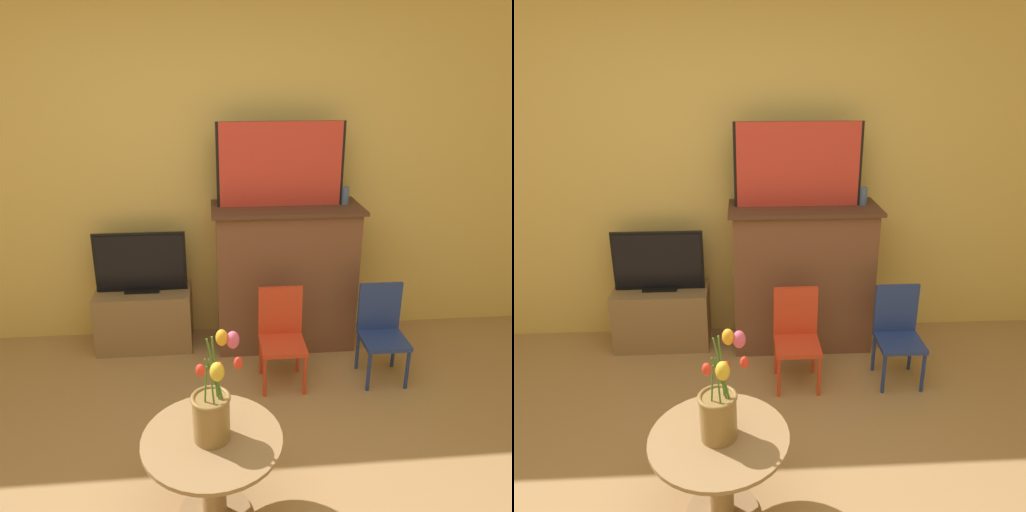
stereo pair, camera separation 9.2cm
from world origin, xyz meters
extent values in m
cube|color=#E0BC66|center=(0.00, 2.13, 1.35)|extent=(8.00, 0.06, 2.70)
cube|color=brown|center=(0.48, 1.88, 0.54)|extent=(1.01, 0.44, 1.08)
cube|color=#503123|center=(0.48, 1.87, 1.07)|extent=(1.07, 0.48, 0.02)
cube|color=black|center=(0.43, 1.89, 1.38)|extent=(0.89, 0.02, 0.58)
cube|color=red|center=(0.43, 1.88, 1.38)|extent=(0.85, 0.02, 0.58)
cylinder|color=#4C6699|center=(0.90, 1.88, 1.15)|extent=(0.05, 0.05, 0.13)
cube|color=olive|center=(-0.58, 1.90, 0.23)|extent=(0.70, 0.35, 0.45)
cube|color=black|center=(-0.58, 1.90, 0.46)|extent=(0.25, 0.12, 0.02)
cube|color=black|center=(-0.58, 1.91, 0.68)|extent=(0.66, 0.02, 0.45)
cube|color=black|center=(-0.58, 1.90, 0.68)|extent=(0.63, 0.02, 0.42)
cylinder|color=red|center=(0.26, 1.18, 0.14)|extent=(0.02, 0.02, 0.28)
cylinder|color=red|center=(0.52, 1.18, 0.14)|extent=(0.02, 0.02, 0.28)
cylinder|color=red|center=(0.26, 1.43, 0.14)|extent=(0.02, 0.02, 0.28)
cylinder|color=red|center=(0.52, 1.43, 0.14)|extent=(0.02, 0.02, 0.28)
cube|color=red|center=(0.39, 1.31, 0.30)|extent=(0.29, 0.29, 0.03)
cube|color=red|center=(0.39, 1.44, 0.48)|extent=(0.29, 0.02, 0.34)
cylinder|color=navy|center=(0.94, 1.18, 0.14)|extent=(0.02, 0.02, 0.28)
cylinder|color=navy|center=(1.20, 1.18, 0.14)|extent=(0.02, 0.02, 0.28)
cylinder|color=navy|center=(0.94, 1.44, 0.14)|extent=(0.02, 0.02, 0.28)
cylinder|color=navy|center=(1.20, 1.44, 0.14)|extent=(0.02, 0.02, 0.28)
cube|color=navy|center=(1.07, 1.31, 0.30)|extent=(0.29, 0.29, 0.03)
cube|color=navy|center=(1.07, 1.44, 0.48)|extent=(0.29, 0.02, 0.34)
cylinder|color=#99754C|center=(-0.08, 0.28, 0.22)|extent=(0.11, 0.11, 0.44)
cylinder|color=#99754C|center=(-0.08, 0.28, 0.45)|extent=(0.63, 0.63, 0.02)
cylinder|color=olive|center=(-0.08, 0.28, 0.57)|extent=(0.16, 0.16, 0.21)
torus|color=olive|center=(-0.08, 0.28, 0.67)|extent=(0.18, 0.18, 0.02)
cylinder|color=#477A2D|center=(-0.05, 0.27, 0.74)|extent=(0.10, 0.03, 0.26)
ellipsoid|color=red|center=(0.04, 0.25, 0.86)|extent=(0.04, 0.04, 0.05)
cylinder|color=#477A2D|center=(-0.05, 0.27, 0.78)|extent=(0.08, 0.02, 0.36)
ellipsoid|color=#E0517A|center=(0.02, 0.26, 0.96)|extent=(0.05, 0.05, 0.08)
cylinder|color=#477A2D|center=(-0.10, 0.25, 0.72)|extent=(0.02, 0.02, 0.24)
ellipsoid|color=red|center=(-0.12, 0.24, 0.84)|extent=(0.04, 0.04, 0.06)
cylinder|color=#477A2D|center=(-0.05, 0.27, 0.79)|extent=(0.04, 0.01, 0.37)
ellipsoid|color=orange|center=(-0.02, 0.26, 0.97)|extent=(0.05, 0.05, 0.07)
cylinder|color=#477A2D|center=(-0.05, 0.28, 0.71)|extent=(0.02, 0.01, 0.22)
ellipsoid|color=red|center=(-0.04, 0.29, 0.81)|extent=(0.04, 0.04, 0.05)
cylinder|color=#477A2D|center=(-0.07, 0.25, 0.73)|extent=(0.03, 0.07, 0.26)
ellipsoid|color=gold|center=(-0.05, 0.19, 0.86)|extent=(0.06, 0.06, 0.08)
camera|label=1|loc=(-0.05, -1.52, 2.00)|focal=35.00mm
camera|label=2|loc=(0.05, -1.53, 2.00)|focal=35.00mm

